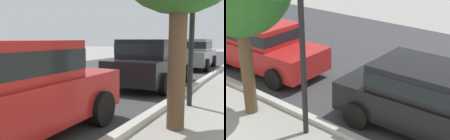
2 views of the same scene
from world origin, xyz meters
TOP-DOWN VIEW (x-y plane):
  - curb_stone at (0.00, 2.90)m, footprint 60.00×0.20m
  - parked_car_red at (-0.99, 4.27)m, footprint 4.17×2.06m
  - parked_car_black at (4.68, 4.27)m, footprint 4.17×2.06m
  - parked_car_grey at (10.59, 4.27)m, footprint 4.17×2.06m

SIDE VIEW (x-z plane):
  - curb_stone at x=0.00m, z-range 0.00..0.12m
  - parked_car_red at x=-0.99m, z-range 0.06..1.62m
  - parked_car_black at x=4.68m, z-range 0.06..1.62m
  - parked_car_grey at x=10.59m, z-range 0.06..1.62m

